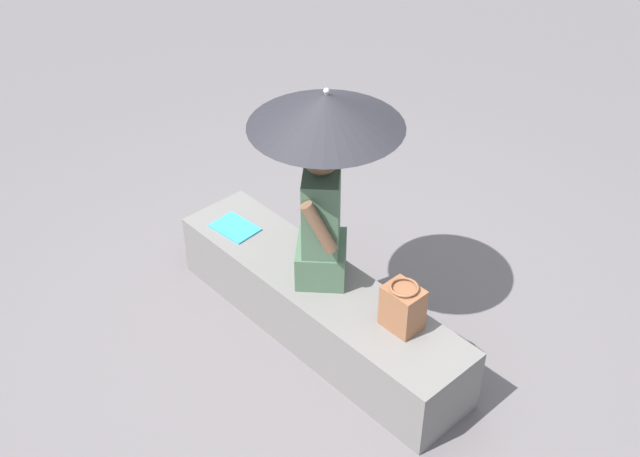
% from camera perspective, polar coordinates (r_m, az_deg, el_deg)
% --- Properties ---
extents(ground_plane, '(14.00, 14.00, 0.00)m').
position_cam_1_polar(ground_plane, '(4.95, -0.09, -7.28)').
color(ground_plane, '#605B5E').
extents(stone_bench, '(2.06, 0.48, 0.41)m').
position_cam_1_polar(stone_bench, '(4.81, -0.09, -5.51)').
color(stone_bench, slate).
rests_on(stone_bench, ground).
extents(person_seated, '(0.47, 0.48, 0.90)m').
position_cam_1_polar(person_seated, '(4.48, 0.09, 0.60)').
color(person_seated, '#47664C').
rests_on(person_seated, stone_bench).
extents(parasol, '(0.83, 0.83, 1.18)m').
position_cam_1_polar(parasol, '(4.16, 0.43, 8.35)').
color(parasol, '#B7B7BC').
rests_on(parasol, stone_bench).
extents(handbag_black, '(0.21, 0.16, 0.28)m').
position_cam_1_polar(handbag_black, '(4.32, 5.85, -5.54)').
color(handbag_black, brown).
rests_on(handbag_black, stone_bench).
extents(magazine, '(0.30, 0.22, 0.01)m').
position_cam_1_polar(magazine, '(5.09, -6.01, 0.06)').
color(magazine, '#339ED1').
rests_on(magazine, stone_bench).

